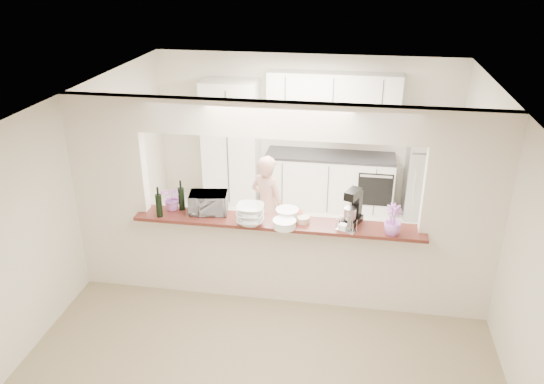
% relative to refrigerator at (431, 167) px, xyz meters
% --- Properties ---
extents(floor, '(6.00, 6.00, 0.00)m').
position_rel_refrigerator_xyz_m(floor, '(-2.05, -2.65, -0.85)').
color(floor, gray).
rests_on(floor, ground).
extents(tile_overlay, '(5.00, 2.90, 0.01)m').
position_rel_refrigerator_xyz_m(tile_overlay, '(-2.05, -1.10, -0.84)').
color(tile_overlay, beige).
rests_on(tile_overlay, floor).
extents(partition, '(5.00, 0.15, 2.50)m').
position_rel_refrigerator_xyz_m(partition, '(-2.05, -2.65, 0.63)').
color(partition, white).
rests_on(partition, floor).
extents(bar_counter, '(3.40, 0.38, 1.09)m').
position_rel_refrigerator_xyz_m(bar_counter, '(-2.05, -2.65, -0.27)').
color(bar_counter, white).
rests_on(bar_counter, floor).
extents(kitchen_cabinets, '(3.15, 0.62, 2.25)m').
position_rel_refrigerator_xyz_m(kitchen_cabinets, '(-2.24, 0.07, 0.12)').
color(kitchen_cabinets, white).
rests_on(kitchen_cabinets, floor).
extents(refrigerator, '(0.75, 0.70, 1.70)m').
position_rel_refrigerator_xyz_m(refrigerator, '(0.00, 0.00, 0.00)').
color(refrigerator, '#A9A9AE').
rests_on(refrigerator, floor).
extents(flower_left, '(0.35, 0.33, 0.31)m').
position_rel_refrigerator_xyz_m(flower_left, '(-3.35, -2.60, 0.39)').
color(flower_left, '#E67AD9').
rests_on(flower_left, bar_counter).
extents(wine_bottle_a, '(0.08, 0.08, 0.38)m').
position_rel_refrigerator_xyz_m(wine_bottle_a, '(-3.45, -2.80, 0.39)').
color(wine_bottle_a, black).
rests_on(wine_bottle_a, bar_counter).
extents(wine_bottle_b, '(0.08, 0.08, 0.38)m').
position_rel_refrigerator_xyz_m(wine_bottle_b, '(-3.25, -2.58, 0.39)').
color(wine_bottle_b, black).
rests_on(wine_bottle_b, bar_counter).
extents(toaster_oven, '(0.49, 0.37, 0.25)m').
position_rel_refrigerator_xyz_m(toaster_oven, '(-2.91, -2.60, 0.36)').
color(toaster_oven, '#9F9FA3').
rests_on(toaster_oven, bar_counter).
extents(serving_bowls, '(0.33, 0.33, 0.23)m').
position_rel_refrigerator_xyz_m(serving_bowls, '(-2.35, -2.82, 0.36)').
color(serving_bowls, white).
rests_on(serving_bowls, bar_counter).
extents(plate_stack_a, '(0.27, 0.27, 0.12)m').
position_rel_refrigerator_xyz_m(plate_stack_a, '(-1.95, -2.62, 0.30)').
color(plate_stack_a, white).
rests_on(plate_stack_a, bar_counter).
extents(plate_stack_b, '(0.27, 0.27, 0.09)m').
position_rel_refrigerator_xyz_m(plate_stack_b, '(-1.95, -2.84, 0.29)').
color(plate_stack_b, white).
rests_on(plate_stack_b, bar_counter).
extents(red_bowl, '(0.16, 0.16, 0.08)m').
position_rel_refrigerator_xyz_m(red_bowl, '(-1.85, -2.57, 0.28)').
color(red_bowl, maroon).
rests_on(red_bowl, bar_counter).
extents(tan_bowl, '(0.15, 0.15, 0.07)m').
position_rel_refrigerator_xyz_m(tan_bowl, '(-1.76, -2.68, 0.27)').
color(tan_bowl, '#CCB18F').
rests_on(tan_bowl, bar_counter).
extents(utensil_caddy, '(0.25, 0.20, 0.20)m').
position_rel_refrigerator_xyz_m(utensil_caddy, '(-1.25, -2.80, 0.32)').
color(utensil_caddy, silver).
rests_on(utensil_caddy, bar_counter).
extents(stand_mixer, '(0.28, 0.33, 0.42)m').
position_rel_refrigerator_xyz_m(stand_mixer, '(-1.19, -2.59, 0.43)').
color(stand_mixer, black).
rests_on(stand_mixer, bar_counter).
extents(flower_right, '(0.26, 0.26, 0.36)m').
position_rel_refrigerator_xyz_m(flower_right, '(-0.75, -2.80, 0.42)').
color(flower_right, '#C067B9').
rests_on(flower_right, bar_counter).
extents(person, '(0.64, 0.56, 1.48)m').
position_rel_refrigerator_xyz_m(person, '(-2.36, -1.61, -0.11)').
color(person, tan).
rests_on(person, floor).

